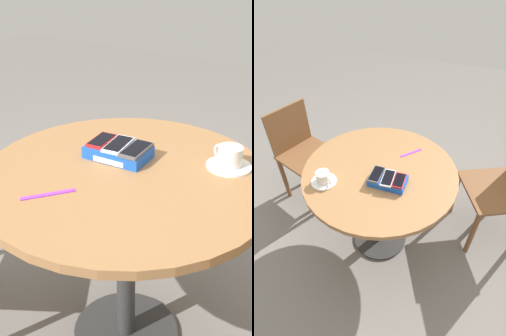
% 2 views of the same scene
% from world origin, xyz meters
% --- Properties ---
extents(ground_plane, '(8.00, 8.00, 0.00)m').
position_xyz_m(ground_plane, '(0.00, 0.00, 0.00)').
color(ground_plane, slate).
extents(round_table, '(0.97, 0.97, 0.73)m').
position_xyz_m(round_table, '(0.00, 0.00, 0.61)').
color(round_table, '#2D2D2D').
rests_on(round_table, ground_plane).
extents(phone_box, '(0.22, 0.14, 0.04)m').
position_xyz_m(phone_box, '(-0.08, 0.09, 0.75)').
color(phone_box, blue).
rests_on(phone_box, round_table).
extents(phone_red, '(0.07, 0.12, 0.01)m').
position_xyz_m(phone_red, '(-0.15, 0.09, 0.78)').
color(phone_red, red).
rests_on(phone_red, phone_box).
extents(phone_white, '(0.08, 0.14, 0.01)m').
position_xyz_m(phone_white, '(-0.09, 0.09, 0.78)').
color(phone_white, silver).
rests_on(phone_white, phone_box).
extents(phone_gray, '(0.07, 0.14, 0.01)m').
position_xyz_m(phone_gray, '(-0.01, 0.09, 0.78)').
color(phone_gray, '#515156').
rests_on(phone_gray, phone_box).
extents(saucer, '(0.15, 0.15, 0.01)m').
position_xyz_m(saucer, '(0.27, 0.21, 0.73)').
color(saucer, silver).
rests_on(saucer, round_table).
extents(coffee_cup, '(0.11, 0.08, 0.07)m').
position_xyz_m(coffee_cup, '(0.27, 0.21, 0.77)').
color(coffee_cup, silver).
rests_on(coffee_cup, saucer).
extents(lanyard_strap, '(0.12, 0.14, 0.00)m').
position_xyz_m(lanyard_strap, '(-0.13, -0.24, 0.73)').
color(lanyard_strap, purple).
rests_on(lanyard_strap, round_table).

